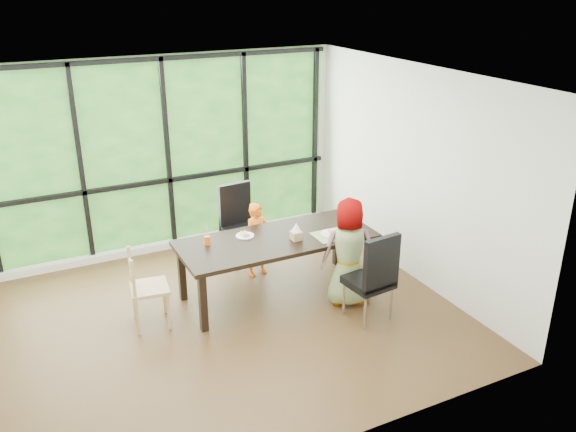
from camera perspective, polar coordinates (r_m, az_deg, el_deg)
The scene contains 23 objects.
ground at distance 7.00m, azimuth -5.57°, elevation -9.56°, with size 5.00×5.00×0.00m, color black.
back_wall at distance 8.44m, azimuth -11.49°, elevation 5.76°, with size 5.00×5.00×0.00m, color silver.
foliage_backdrop at distance 8.42m, azimuth -11.46°, elevation 5.73°, with size 4.80×0.02×2.65m, color #1F521A.
window_mullions at distance 8.38m, azimuth -11.38°, elevation 5.66°, with size 4.80×0.06×2.65m, color black, non-canonical shape.
window_sill at distance 8.80m, azimuth -10.68°, elevation -2.54°, with size 4.80×0.12×0.10m, color silver.
dining_table at distance 7.26m, azimuth -1.06°, elevation -4.80°, with size 2.35×0.97×0.75m, color black.
chair_window_leather at distance 8.00m, azimuth -4.42°, elevation -0.93°, with size 0.46×0.46×1.08m, color black.
chair_interior_leather at distance 6.75m, azimuth 7.72°, elevation -5.65°, with size 0.46×0.46×1.08m, color black.
chair_end_beech at distance 6.80m, azimuth -13.08°, elevation -6.70°, with size 0.42×0.40×0.90m, color tan.
child_toddler at distance 7.69m, azimuth -2.93°, elevation -2.26°, with size 0.36×0.24×0.99m, color orange.
child_older at distance 7.02m, azimuth 5.98°, elevation -3.39°, with size 0.64×0.42×1.31m, color slate.
placemat at distance 7.20m, azimuth 4.39°, elevation -1.79°, with size 0.49×0.36×0.01m, color tan.
plate_far at distance 7.16m, azimuth -4.13°, elevation -1.89°, with size 0.22×0.22×0.01m, color white.
plate_near at distance 7.21m, azimuth 4.17°, elevation -1.69°, with size 0.26×0.26×0.02m, color white.
orange_cup at distance 6.97m, azimuth -7.71°, elevation -2.33°, with size 0.07×0.07×0.10m, color #FB5D0E.
green_cup at distance 7.29m, azimuth 6.70°, elevation -1.05°, with size 0.08×0.08×0.13m, color #52BF30.
white_mug at distance 7.62m, azimuth 5.92°, elevation -0.16°, with size 0.08×0.08×0.08m, color white.
tissue_box at distance 7.04m, azimuth 0.79°, elevation -1.88°, with size 0.12×0.12×0.10m, color tan.
crepe_rolls_far at distance 7.15m, azimuth -4.14°, elevation -1.71°, with size 0.10×0.12×0.04m, color tan, non-canonical shape.
crepe_rolls_near at distance 7.20m, azimuth 4.18°, elevation -1.50°, with size 0.05×0.12×0.04m, color tan, non-canonical shape.
straw_white at distance 6.94m, azimuth -7.75°, elevation -1.63°, with size 0.01×0.01×0.20m, color white.
straw_pink at distance 7.25m, azimuth 6.73°, elevation -0.29°, with size 0.01×0.01×0.20m, color pink.
tissue at distance 7.00m, azimuth 0.79°, elevation -1.08°, with size 0.12×0.12×0.11m, color white.
Camera 1 is at (-2.04, -5.60, 3.67)m, focal length 37.26 mm.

